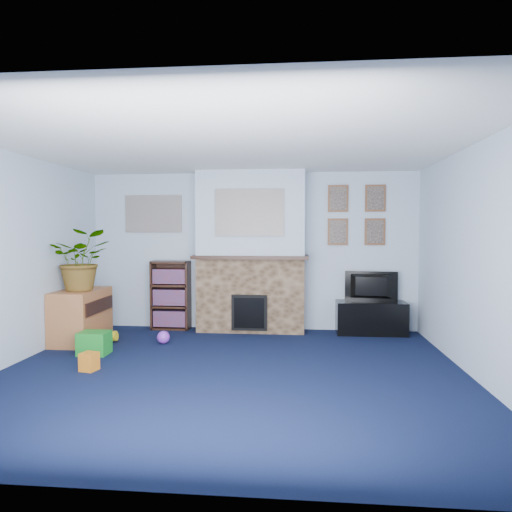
# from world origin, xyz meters

# --- Properties ---
(floor) EXTENTS (5.00, 4.50, 0.01)m
(floor) POSITION_xyz_m (0.00, 0.00, 0.00)
(floor) COLOR black
(floor) RESTS_ON ground
(ceiling) EXTENTS (5.00, 4.50, 0.01)m
(ceiling) POSITION_xyz_m (0.00, 0.00, 2.40)
(ceiling) COLOR white
(ceiling) RESTS_ON wall_back
(wall_back) EXTENTS (5.00, 0.04, 2.40)m
(wall_back) POSITION_xyz_m (0.00, 2.25, 1.20)
(wall_back) COLOR #AEBED2
(wall_back) RESTS_ON ground
(wall_front) EXTENTS (5.00, 0.04, 2.40)m
(wall_front) POSITION_xyz_m (0.00, -2.25, 1.20)
(wall_front) COLOR #AEBED2
(wall_front) RESTS_ON ground
(wall_left) EXTENTS (0.04, 4.50, 2.40)m
(wall_left) POSITION_xyz_m (-2.50, 0.00, 1.20)
(wall_left) COLOR #AEBED2
(wall_left) RESTS_ON ground
(wall_right) EXTENTS (0.04, 4.50, 2.40)m
(wall_right) POSITION_xyz_m (2.50, 0.00, 1.20)
(wall_right) COLOR #AEBED2
(wall_right) RESTS_ON ground
(chimney_breast) EXTENTS (1.72, 0.50, 2.40)m
(chimney_breast) POSITION_xyz_m (0.00, 2.05, 1.18)
(chimney_breast) COLOR brown
(chimney_breast) RESTS_ON ground
(collage_main) EXTENTS (1.00, 0.03, 0.68)m
(collage_main) POSITION_xyz_m (0.00, 1.84, 1.78)
(collage_main) COLOR gray
(collage_main) RESTS_ON chimney_breast
(collage_left) EXTENTS (0.90, 0.03, 0.58)m
(collage_left) POSITION_xyz_m (-1.55, 2.23, 1.78)
(collage_left) COLOR gray
(collage_left) RESTS_ON wall_back
(portrait_tl) EXTENTS (0.30, 0.03, 0.40)m
(portrait_tl) POSITION_xyz_m (1.30, 2.23, 2.00)
(portrait_tl) COLOR brown
(portrait_tl) RESTS_ON wall_back
(portrait_tr) EXTENTS (0.30, 0.03, 0.40)m
(portrait_tr) POSITION_xyz_m (1.85, 2.23, 2.00)
(portrait_tr) COLOR brown
(portrait_tr) RESTS_ON wall_back
(portrait_bl) EXTENTS (0.30, 0.03, 0.40)m
(portrait_bl) POSITION_xyz_m (1.30, 2.23, 1.50)
(portrait_bl) COLOR brown
(portrait_bl) RESTS_ON wall_back
(portrait_br) EXTENTS (0.30, 0.03, 0.40)m
(portrait_br) POSITION_xyz_m (1.85, 2.23, 1.50)
(portrait_br) COLOR brown
(portrait_br) RESTS_ON wall_back
(tv_stand) EXTENTS (1.01, 0.42, 0.48)m
(tv_stand) POSITION_xyz_m (1.78, 2.03, 0.23)
(tv_stand) COLOR black
(tv_stand) RESTS_ON ground
(television) EXTENTS (0.77, 0.20, 0.44)m
(television) POSITION_xyz_m (1.78, 2.05, 0.70)
(television) COLOR black
(television) RESTS_ON tv_stand
(bookshelf) EXTENTS (0.58, 0.28, 1.05)m
(bookshelf) POSITION_xyz_m (-1.25, 2.11, 0.50)
(bookshelf) COLOR black
(bookshelf) RESTS_ON ground
(sideboard) EXTENTS (0.51, 0.91, 0.71)m
(sideboard) POSITION_xyz_m (-2.24, 1.18, 0.35)
(sideboard) COLOR #A66235
(sideboard) RESTS_ON ground
(potted_plant) EXTENTS (0.92, 0.87, 0.83)m
(potted_plant) POSITION_xyz_m (-2.19, 1.13, 1.12)
(potted_plant) COLOR #26661E
(potted_plant) RESTS_ON sideboard
(mantel_clock) EXTENTS (0.10, 0.06, 0.14)m
(mantel_clock) POSITION_xyz_m (0.00, 2.00, 1.22)
(mantel_clock) COLOR gold
(mantel_clock) RESTS_ON chimney_breast
(mantel_candle) EXTENTS (0.05, 0.05, 0.16)m
(mantel_candle) POSITION_xyz_m (0.36, 2.00, 1.23)
(mantel_candle) COLOR #B2BFC6
(mantel_candle) RESTS_ON chimney_breast
(mantel_teddy) EXTENTS (0.14, 0.14, 0.14)m
(mantel_teddy) POSITION_xyz_m (-0.57, 2.00, 1.22)
(mantel_teddy) COLOR gray
(mantel_teddy) RESTS_ON chimney_breast
(mantel_can) EXTENTS (0.06, 0.06, 0.13)m
(mantel_can) POSITION_xyz_m (0.73, 2.00, 1.21)
(mantel_can) COLOR orange
(mantel_can) RESTS_ON chimney_breast
(green_crate) EXTENTS (0.35, 0.28, 0.28)m
(green_crate) POSITION_xyz_m (-1.77, 0.57, 0.14)
(green_crate) COLOR #198C26
(green_crate) RESTS_ON ground
(toy_ball) EXTENTS (0.17, 0.17, 0.17)m
(toy_ball) POSITION_xyz_m (-1.09, 1.17, 0.09)
(toy_ball) COLOR purple
(toy_ball) RESTS_ON ground
(toy_block) EXTENTS (0.19, 0.19, 0.20)m
(toy_block) POSITION_xyz_m (-1.54, -0.06, 0.11)
(toy_block) COLOR orange
(toy_block) RESTS_ON ground
(toy_tube) EXTENTS (0.31, 0.14, 0.18)m
(toy_tube) POSITION_xyz_m (-1.89, 1.17, 0.07)
(toy_tube) COLOR yellow
(toy_tube) RESTS_ON ground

